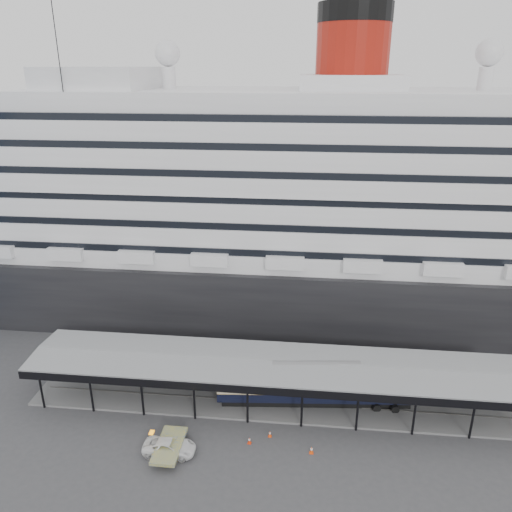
{
  "coord_description": "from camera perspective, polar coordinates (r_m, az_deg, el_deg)",
  "views": [
    {
      "loc": [
        2.74,
        -42.66,
        36.07
      ],
      "look_at": [
        -2.74,
        8.0,
        16.56
      ],
      "focal_mm": 35.0,
      "sensor_mm": 36.0,
      "label": 1
    }
  ],
  "objects": [
    {
      "name": "ground",
      "position": [
        55.93,
        2.02,
        -19.22
      ],
      "size": [
        200.0,
        200.0,
        0.0
      ],
      "primitive_type": "plane",
      "color": "#3A3A3C",
      "rests_on": "ground"
    },
    {
      "name": "cruise_ship",
      "position": [
        76.78,
        4.03,
        7.55
      ],
      "size": [
        130.0,
        30.0,
        43.9
      ],
      "color": "black",
      "rests_on": "ground"
    },
    {
      "name": "platform_canopy",
      "position": [
        58.44,
        2.43,
        -14.3
      ],
      "size": [
        56.0,
        9.18,
        5.3
      ],
      "color": "slate",
      "rests_on": "ground"
    },
    {
      "name": "port_truck",
      "position": [
        53.57,
        -9.86,
        -20.71
      ],
      "size": [
        5.23,
        2.43,
        1.45
      ],
      "primitive_type": "imported",
      "rotation": [
        0.0,
        0.0,
        1.57
      ],
      "color": "white",
      "rests_on": "ground"
    },
    {
      "name": "pullman_carriage",
      "position": [
        58.24,
        6.83,
        -14.26
      ],
      "size": [
        22.24,
        4.73,
        21.68
      ],
      "rotation": [
        0.0,
        0.0,
        0.09
      ],
      "color": "black",
      "rests_on": "ground"
    },
    {
      "name": "traffic_cone_left",
      "position": [
        54.91,
        1.59,
        -19.65
      ],
      "size": [
        0.37,
        0.37,
        0.7
      ],
      "rotation": [
        0.0,
        0.0,
        -0.03
      ],
      "color": "#F7460D",
      "rests_on": "ground"
    },
    {
      "name": "traffic_cone_mid",
      "position": [
        54.13,
        -0.76,
        -20.32
      ],
      "size": [
        0.46,
        0.46,
        0.74
      ],
      "rotation": [
        0.0,
        0.0,
        -0.22
      ],
      "color": "red",
      "rests_on": "ground"
    },
    {
      "name": "traffic_cone_right",
      "position": [
        53.37,
        6.36,
        -21.16
      ],
      "size": [
        0.41,
        0.41,
        0.79
      ],
      "rotation": [
        0.0,
        0.0,
        -0.0
      ],
      "color": "#F84A0D",
      "rests_on": "ground"
    }
  ]
}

